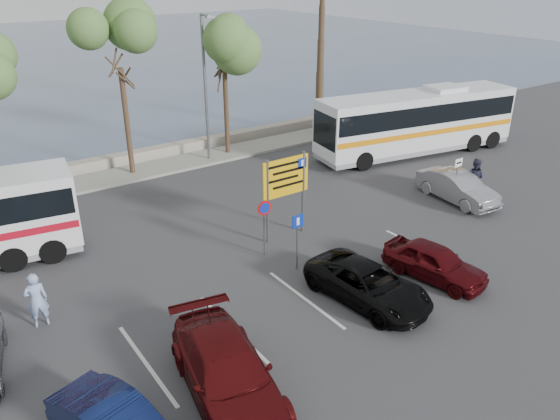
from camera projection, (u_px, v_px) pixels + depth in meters
ground at (314, 276)px, 20.21m from camera, size 120.00×120.00×0.00m
kerb_strip at (159, 168)px, 30.58m from camera, size 44.00×2.40×0.15m
seawall at (144, 155)px, 31.97m from camera, size 48.00×0.80×0.60m
sea at (0, 60)px, 64.79m from camera, size 140.00×140.00×0.00m
tree_mid at (118, 49)px, 27.06m from camera, size 3.20×3.20×8.00m
tree_right at (224, 49)px, 30.41m from camera, size 3.20×3.20×7.40m
street_lamp_right at (206, 82)px, 29.92m from camera, size 0.45×1.15×8.01m
direction_sign at (286, 183)px, 22.10m from camera, size 2.20×0.12×3.60m
sign_no_stop at (264, 219)px, 21.01m from camera, size 0.60×0.08×2.35m
sign_parking at (297, 234)px, 20.08m from camera, size 0.50×0.07×2.25m
sign_taxi at (457, 174)px, 25.88m from camera, size 0.50×0.07×2.20m
lane_markings at (306, 298)px, 18.87m from camera, size 12.02×4.20×0.01m
coach_bus_right at (416, 124)px, 32.41m from camera, size 12.83×4.82×3.91m
car_maroon at (227, 372)px, 14.36m from camera, size 3.06×5.52×1.51m
car_red at (435, 262)px, 19.83m from camera, size 2.20×4.07×1.32m
suv_black at (368, 284)px, 18.51m from camera, size 2.58×4.80×1.28m
car_silver_b at (457, 187)px, 26.28m from camera, size 1.93×4.45×1.42m
pedestrian_near at (37, 300)px, 17.10m from camera, size 0.71×0.49×1.90m
pedestrian_far at (474, 178)px, 26.56m from camera, size 1.06×1.18×2.01m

